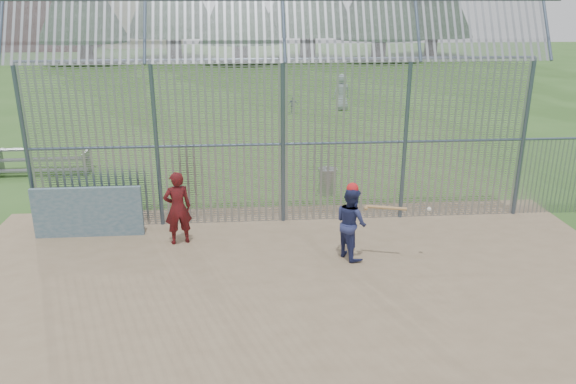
{
  "coord_description": "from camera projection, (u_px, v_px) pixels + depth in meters",
  "views": [
    {
      "loc": [
        -0.93,
        -9.59,
        5.36
      ],
      "look_at": [
        0.0,
        2.0,
        1.3
      ],
      "focal_mm": 35.0,
      "sensor_mm": 36.0,
      "label": 1
    }
  ],
  "objects": [
    {
      "name": "bg_kid_standing",
      "position": [
        342.0,
        92.0,
        27.78
      ],
      "size": [
        1.0,
        0.8,
        1.78
      ],
      "primitive_type": "imported",
      "rotation": [
        0.0,
        0.0,
        3.45
      ],
      "color": "gray",
      "rests_on": "ground"
    },
    {
      "name": "bleacher",
      "position": [
        42.0,
        161.0,
        17.88
      ],
      "size": [
        3.0,
        0.95,
        0.72
      ],
      "color": "gray",
      "rests_on": "ground"
    },
    {
      "name": "onlooker",
      "position": [
        178.0,
        208.0,
        12.59
      ],
      "size": [
        0.71,
        0.56,
        1.7
      ],
      "primitive_type": "imported",
      "rotation": [
        0.0,
        0.0,
        3.43
      ],
      "color": "maroon",
      "rests_on": "dirt_infield"
    },
    {
      "name": "dugout_wall",
      "position": [
        88.0,
        212.0,
        13.04
      ],
      "size": [
        2.5,
        0.12,
        1.2
      ],
      "primitive_type": "cube",
      "color": "#38566B",
      "rests_on": "dirt_infield"
    },
    {
      "name": "backstop_fence",
      "position": [
        358.0,
        129.0,
        13.45
      ],
      "size": [
        20.09,
        0.81,
        5.3
      ],
      "color": "#47566B",
      "rests_on": "ground"
    },
    {
      "name": "distant_buildings",
      "position": [
        36.0,
        14.0,
        61.09
      ],
      "size": [
        26.5,
        10.5,
        8.0
      ],
      "color": "brown",
      "rests_on": "ground"
    },
    {
      "name": "batting_gear",
      "position": [
        361.0,
        193.0,
        11.68
      ],
      "size": [
        1.76,
        0.42,
        0.58
      ],
      "color": "red",
      "rests_on": "ground"
    },
    {
      "name": "bg_kid_seated",
      "position": [
        293.0,
        105.0,
        27.06
      ],
      "size": [
        0.52,
        0.3,
        0.83
      ],
      "primitive_type": "imported",
      "rotation": [
        0.0,
        0.0,
        2.93
      ],
      "color": "slate",
      "rests_on": "ground"
    },
    {
      "name": "dirt_infield",
      "position": [
        299.0,
        302.0,
        10.39
      ],
      "size": [
        14.0,
        10.0,
        0.02
      ],
      "primitive_type": "cube",
      "color": "#756047",
      "rests_on": "ground"
    },
    {
      "name": "trash_can",
      "position": [
        327.0,
        181.0,
        16.03
      ],
      "size": [
        0.56,
        0.56,
        0.82
      ],
      "color": "gray",
      "rests_on": "ground"
    },
    {
      "name": "batter",
      "position": [
        351.0,
        223.0,
        11.93
      ],
      "size": [
        0.86,
        0.94,
        1.58
      ],
      "primitive_type": "imported",
      "rotation": [
        0.0,
        0.0,
        2.0
      ],
      "color": "navy",
      "rests_on": "dirt_infield"
    },
    {
      "name": "ground",
      "position": [
        296.0,
        289.0,
        10.86
      ],
      "size": [
        120.0,
        120.0,
        0.0
      ],
      "primitive_type": "plane",
      "color": "#2D511E",
      "rests_on": "ground"
    }
  ]
}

